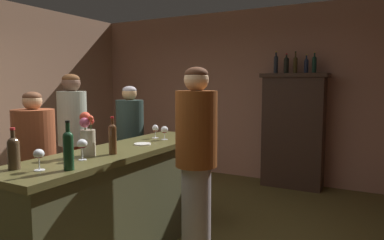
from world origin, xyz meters
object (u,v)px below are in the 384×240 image
object	(u,v)px
wine_glass_front	(155,129)
display_bottle_midleft	(286,64)
wine_bottle_pinot	(113,137)
display_bottle_left	(276,64)
display_bottle_center	(295,64)
patron_in_navy	(130,140)
bar_counter	(121,202)
wine_glass_rear	(164,130)
patron_redhead	(73,138)
bartender	(196,157)
wine_bottle_malbec	(14,151)
wine_glass_mid	(82,145)
display_cabinet	(293,129)
wine_bottle_syrah	(68,148)
flower_arrangement	(87,135)
cheese_plate	(143,144)
display_bottle_midright	(306,65)
patron_tall	(35,163)
display_bottle_right	(314,64)
wine_glass_spare	(39,155)

from	to	relation	value
wine_glass_front	display_bottle_midleft	distance (m)	2.56
wine_bottle_pinot	display_bottle_left	xyz separation A→B (m)	(0.47, 3.19, 0.74)
display_bottle_center	patron_in_navy	world-z (taller)	display_bottle_center
bar_counter	wine_glass_rear	distance (m)	0.86
bar_counter	patron_redhead	size ratio (longest dim) A/B	1.39
display_bottle_midleft	bartender	bearing A→B (deg)	-91.44
patron_in_navy	wine_glass_rear	bearing A→B (deg)	36.12
wine_bottle_malbec	display_bottle_midleft	distance (m)	4.07
wine_bottle_malbec	wine_glass_mid	xyz separation A→B (m)	(0.19, 0.43, -0.01)
wine_glass_front	patron_in_navy	distance (m)	0.96
display_cabinet	wine_bottle_syrah	xyz separation A→B (m)	(-0.66, -3.74, 0.25)
wine_bottle_malbec	wine_glass_rear	world-z (taller)	wine_bottle_malbec
flower_arrangement	display_bottle_center	size ratio (longest dim) A/B	1.10
bar_counter	display_bottle_midleft	bearing A→B (deg)	76.08
wine_bottle_pinot	bartender	bearing A→B (deg)	36.82
display_bottle_center	patron_redhead	size ratio (longest dim) A/B	0.19
wine_bottle_pinot	cheese_plate	xyz separation A→B (m)	(-0.06, 0.49, -0.13)
wine_bottle_syrah	patron_in_navy	world-z (taller)	patron_in_navy
display_bottle_center	display_bottle_midright	world-z (taller)	display_bottle_center
flower_arrangement	patron_redhead	bearing A→B (deg)	141.92
bartender	wine_bottle_malbec	bearing A→B (deg)	55.36
display_cabinet	patron_tall	world-z (taller)	display_cabinet
bar_counter	cheese_plate	distance (m)	0.57
wine_bottle_malbec	display_bottle_midleft	world-z (taller)	display_bottle_midleft
wine_bottle_malbec	display_bottle_right	distance (m)	4.17
wine_bottle_pinot	patron_tall	xyz separation A→B (m)	(-1.02, 0.03, -0.33)
display_bottle_midright	patron_in_navy	size ratio (longest dim) A/B	0.18
display_bottle_midleft	patron_in_navy	world-z (taller)	display_bottle_midleft
display_bottle_midleft	display_bottle_left	bearing A→B (deg)	180.00
display_cabinet	wine_glass_rear	size ratio (longest dim) A/B	12.29
display_bottle_center	display_bottle_midright	bearing A→B (deg)	-0.00
display_bottle_midright	patron_redhead	bearing A→B (deg)	-130.75
bar_counter	wine_glass_rear	bearing A→B (deg)	83.40
wine_bottle_syrah	wine_glass_mid	world-z (taller)	wine_bottle_syrah
wine_glass_rear	wine_glass_spare	distance (m)	1.50
patron_in_navy	wine_glass_spare	bearing A→B (deg)	1.31
wine_glass_mid	patron_tall	world-z (taller)	patron_tall
wine_bottle_syrah	wine_glass_mid	distance (m)	0.31
display_bottle_left	display_bottle_right	size ratio (longest dim) A/B	1.09
wine_glass_rear	patron_tall	world-z (taller)	patron_tall
display_bottle_left	wine_glass_front	bearing A→B (deg)	-105.72
wine_bottle_syrah	wine_glass_spare	size ratio (longest dim) A/B	2.31
wine_glass_rear	cheese_plate	bearing A→B (deg)	-93.46
wine_glass_front	patron_redhead	distance (m)	1.06
patron_redhead	bartender	world-z (taller)	bartender
wine_glass_spare	bartender	bearing A→B (deg)	59.97
display_bottle_midleft	display_bottle_center	world-z (taller)	display_bottle_center
wine_glass_rear	wine_glass_spare	world-z (taller)	wine_glass_spare
display_bottle_right	patron_in_navy	xyz separation A→B (m)	(-1.97, -1.78, -1.02)
bar_counter	display_bottle_midright	xyz separation A→B (m)	(1.03, 2.97, 1.34)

